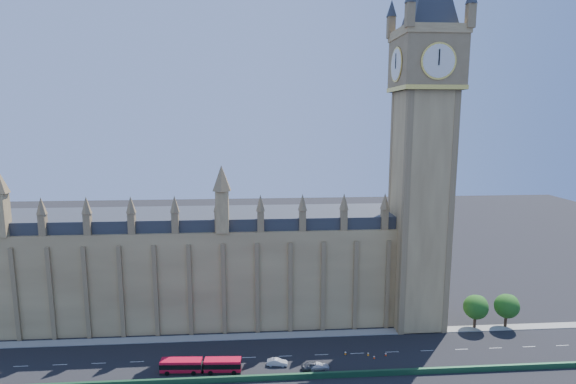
{
  "coord_description": "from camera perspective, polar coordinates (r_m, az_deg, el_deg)",
  "views": [
    {
      "loc": [
        -2.17,
        -91.37,
        51.5
      ],
      "look_at": [
        5.31,
        10.0,
        34.96
      ],
      "focal_mm": 28.0,
      "sensor_mm": 36.0,
      "label": 1
    }
  ],
  "objects": [
    {
      "name": "ground",
      "position": [
        104.91,
        -2.65,
        -20.17
      ],
      "size": [
        400.0,
        400.0,
        0.0
      ],
      "primitive_type": "plane",
      "color": "black",
      "rests_on": "ground"
    },
    {
      "name": "palace_westminster",
      "position": [
        121.62,
        -15.01,
        -9.11
      ],
      "size": [
        120.0,
        20.0,
        28.0
      ],
      "color": "olive",
      "rests_on": "ground"
    },
    {
      "name": "elizabeth_tower",
      "position": [
        112.8,
        16.93,
        10.4
      ],
      "size": [
        20.59,
        20.59,
        105.0
      ],
      "color": "olive",
      "rests_on": "ground"
    },
    {
      "name": "bridge_parapet",
      "position": [
        96.86,
        -2.5,
        -22.47
      ],
      "size": [
        160.0,
        0.6,
        1.2
      ],
      "primitive_type": "cube",
      "color": "#1E4C2D",
      "rests_on": "ground"
    },
    {
      "name": "kerb_north",
      "position": [
        113.25,
        -2.79,
        -17.78
      ],
      "size": [
        160.0,
        3.0,
        0.16
      ],
      "primitive_type": "cube",
      "color": "gray",
      "rests_on": "ground"
    },
    {
      "name": "tree_east_near",
      "position": [
        123.91,
        22.82,
        -13.24
      ],
      "size": [
        6.0,
        6.0,
        8.5
      ],
      "color": "#382619",
      "rests_on": "ground"
    },
    {
      "name": "tree_east_far",
      "position": [
        127.63,
        26.1,
        -12.8
      ],
      "size": [
        6.0,
        6.0,
        8.5
      ],
      "color": "#382619",
      "rests_on": "ground"
    },
    {
      "name": "red_bus",
      "position": [
        100.46,
        -11.0,
        -20.81
      ],
      "size": [
        16.59,
        3.43,
        2.8
      ],
      "rotation": [
        0.0,
        0.0,
        -0.06
      ],
      "color": "red",
      "rests_on": "ground"
    },
    {
      "name": "car_grey",
      "position": [
        100.29,
        3.21,
        -21.13
      ],
      "size": [
        5.06,
        2.54,
        1.66
      ],
      "primitive_type": "imported",
      "rotation": [
        0.0,
        0.0,
        1.69
      ],
      "color": "#44464C",
      "rests_on": "ground"
    },
    {
      "name": "car_silver",
      "position": [
        101.47,
        -1.39,
        -20.79
      ],
      "size": [
        4.53,
        2.09,
        1.44
      ],
      "primitive_type": "imported",
      "rotation": [
        0.0,
        0.0,
        1.44
      ],
      "color": "#AEB0B6",
      "rests_on": "ground"
    },
    {
      "name": "car_white",
      "position": [
        100.47,
        3.86,
        -21.17
      ],
      "size": [
        4.77,
        2.15,
        1.36
      ],
      "primitive_type": "imported",
      "rotation": [
        0.0,
        0.0,
        1.63
      ],
      "color": "silver",
      "rests_on": "ground"
    },
    {
      "name": "cone_a",
      "position": [
        107.21,
        12.31,
        -19.48
      ],
      "size": [
        0.61,
        0.61,
        0.74
      ],
      "rotation": [
        0.0,
        0.0,
        0.4
      ],
      "color": "black",
      "rests_on": "ground"
    },
    {
      "name": "cone_b",
      "position": [
        105.71,
        10.9,
        -19.88
      ],
      "size": [
        0.57,
        0.57,
        0.71
      ],
      "rotation": [
        0.0,
        0.0,
        0.36
      ],
      "color": "black",
      "rests_on": "ground"
    },
    {
      "name": "cone_c",
      "position": [
        106.23,
        7.31,
        -19.6
      ],
      "size": [
        0.51,
        0.51,
        0.79
      ],
      "rotation": [
        0.0,
        0.0,
        0.03
      ],
      "color": "black",
      "rests_on": "ground"
    },
    {
      "name": "cone_d",
      "position": [
        106.62,
        10.15,
        -19.57
      ],
      "size": [
        0.55,
        0.55,
        0.77
      ],
      "rotation": [
        0.0,
        0.0,
        -0.13
      ],
      "color": "black",
      "rests_on": "ground"
    }
  ]
}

